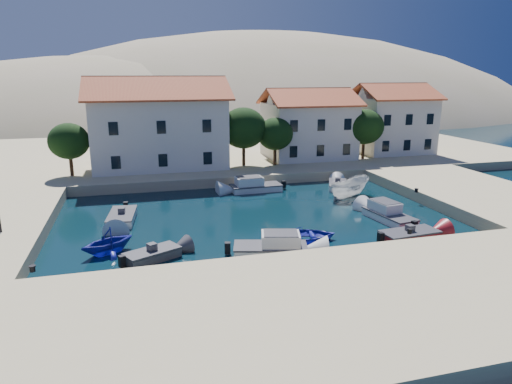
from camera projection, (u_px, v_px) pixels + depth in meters
ground at (296, 266)px, 26.84m from camera, size 400.00×400.00×0.00m
quay_south at (341, 307)px, 21.11m from camera, size 52.00×12.00×1.00m
quay_east at (472, 193)px, 41.23m from camera, size 11.00×20.00×1.00m
quay_north at (215, 152)px, 62.73m from camera, size 80.00×36.00×1.00m
hills at (227, 179)px, 153.44m from camera, size 254.00×176.00×99.00m
building_left at (158, 121)px, 50.00m from camera, size 14.70×9.45×9.70m
building_mid at (308, 123)px, 55.66m from camera, size 10.50×8.40×8.30m
building_right at (391, 117)px, 59.56m from camera, size 9.45×8.40×8.80m
trees at (257, 131)px, 50.55m from camera, size 37.30×5.30×6.45m
bollards at (316, 224)px, 30.87m from camera, size 29.36×9.56×0.30m
motorboat_grey_sw at (152, 255)px, 27.71m from camera, size 3.66×2.83×1.25m
cabin_cruiser_south at (270, 247)px, 28.46m from camera, size 4.92×3.07×1.60m
rowboat_south at (303, 240)px, 30.98m from camera, size 4.95×3.83×0.95m
motorboat_red_se at (409, 235)px, 31.09m from camera, size 4.17×2.17×1.25m
cabin_cruiser_east at (389, 215)px, 35.00m from camera, size 2.50×4.84×1.60m
boat_east at (349, 197)px, 41.84m from camera, size 5.36×3.89×1.95m
motorboat_white_ne at (338, 185)px, 45.13m from camera, size 2.95×3.92×1.25m
rowboat_west at (108, 253)px, 28.84m from camera, size 4.43×4.26×1.80m
motorboat_white_west at (122, 217)px, 35.06m from camera, size 2.38×4.50×1.25m
cabin_cruiser_north at (256, 186)px, 43.99m from camera, size 4.96×2.23×1.60m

